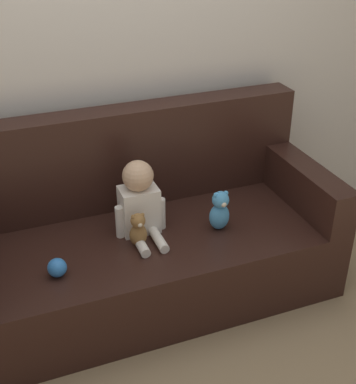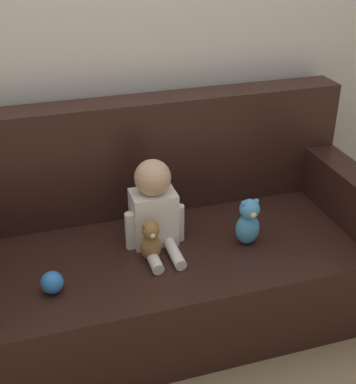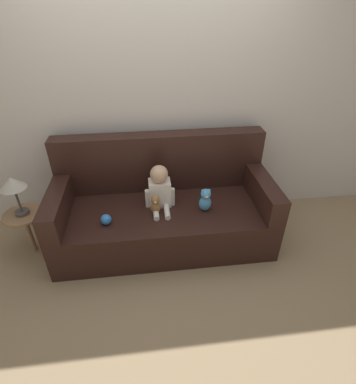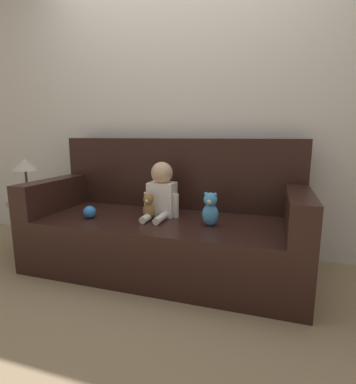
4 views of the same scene
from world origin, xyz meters
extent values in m
plane|color=#9E8460|center=(0.00, 0.00, 0.00)|extent=(12.00, 12.00, 0.00)
cube|color=silver|center=(0.00, 0.53, 1.30)|extent=(8.00, 0.05, 2.60)
cube|color=black|center=(0.00, 0.00, 0.21)|extent=(2.06, 0.90, 0.41)
cube|color=black|center=(0.00, 0.36, 0.71)|extent=(2.06, 0.18, 0.59)
cube|color=black|center=(0.95, 0.00, 0.54)|extent=(0.16, 0.90, 0.26)
cube|color=white|center=(-0.03, 0.04, 0.54)|extent=(0.20, 0.15, 0.26)
sphere|color=tan|center=(-0.03, 0.04, 0.75)|extent=(0.17, 0.17, 0.17)
cylinder|color=white|center=(-0.08, -0.13, 0.44)|extent=(0.05, 0.19, 0.05)
cylinder|color=white|center=(0.02, -0.13, 0.44)|extent=(0.05, 0.19, 0.05)
cylinder|color=white|center=(-0.15, 0.01, 0.50)|extent=(0.05, 0.05, 0.18)
cylinder|color=white|center=(0.09, 0.01, 0.50)|extent=(0.05, 0.05, 0.18)
ellipsoid|color=olive|center=(-0.08, -0.10, 0.48)|extent=(0.09, 0.08, 0.13)
sphere|color=olive|center=(-0.08, -0.11, 0.57)|extent=(0.08, 0.08, 0.08)
sphere|color=olive|center=(-0.11, -0.11, 0.60)|extent=(0.02, 0.02, 0.02)
sphere|color=olive|center=(-0.06, -0.11, 0.60)|extent=(0.02, 0.02, 0.02)
sphere|color=beige|center=(-0.08, -0.14, 0.56)|extent=(0.03, 0.03, 0.03)
ellipsoid|color=#4C9EDB|center=(0.38, -0.11, 0.49)|extent=(0.11, 0.09, 0.15)
sphere|color=#4C9EDB|center=(0.38, -0.11, 0.60)|extent=(0.09, 0.09, 0.09)
sphere|color=#4C9EDB|center=(0.35, -0.11, 0.63)|extent=(0.03, 0.03, 0.03)
sphere|color=#4C9EDB|center=(0.41, -0.11, 0.63)|extent=(0.03, 0.03, 0.03)
sphere|color=beige|center=(0.38, -0.15, 0.59)|extent=(0.03, 0.03, 0.03)
sphere|color=#337FDB|center=(-0.52, -0.20, 0.46)|extent=(0.09, 0.09, 0.09)
camera|label=1|loc=(-0.73, -2.33, 2.04)|focal=50.00mm
camera|label=2|loc=(-0.55, -2.00, 1.82)|focal=50.00mm
camera|label=3|loc=(-0.15, -2.32, 2.11)|focal=28.00mm
camera|label=4|loc=(0.78, -2.07, 1.03)|focal=28.00mm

